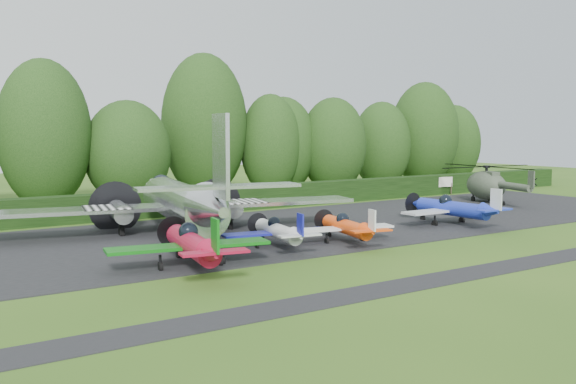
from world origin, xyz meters
TOP-DOWN VIEW (x-y plane):
  - ground at (0.00, 0.00)m, footprint 160.00×160.00m
  - apron at (0.00, 10.00)m, footprint 70.00×18.00m
  - taxiway_verge at (0.00, -6.00)m, footprint 70.00×2.00m
  - hedgerow at (0.00, 21.00)m, footprint 90.00×1.60m
  - transport_plane at (-7.01, 11.12)m, footprint 24.51×18.79m
  - light_plane_red at (-10.72, 2.04)m, footprint 8.02×8.44m
  - light_plane_white at (-4.22, 4.48)m, footprint 6.31×6.63m
  - light_plane_orange at (0.02, 3.51)m, footprint 6.37×6.69m
  - light_plane_blue at (10.87, 5.08)m, footprint 7.61×8.00m
  - helicopter at (24.27, 12.96)m, footprint 10.67×12.49m
  - sign_board at (25.77, 20.23)m, footprint 3.26×0.12m
  - tree_0 at (-3.91, 29.80)m, footprint 7.71×7.71m
  - tree_2 at (-10.85, 30.50)m, footprint 7.74×7.74m
  - tree_3 at (18.12, 28.26)m, footprint 7.08×7.08m
  - tree_4 at (39.28, 30.49)m, footprint 6.73×6.73m
  - tree_5 at (32.31, 28.87)m, footprint 8.10×8.10m
  - tree_8 at (25.52, 28.88)m, footprint 6.67×6.67m
  - tree_9 at (4.65, 31.68)m, footprint 8.50×8.50m
  - tree_10 at (11.00, 29.46)m, footprint 6.19×6.19m
  - tree_12 at (13.27, 30.59)m, footprint 7.07×7.07m

SIDE VIEW (x-z plane):
  - ground at x=0.00m, z-range 0.00..0.00m
  - hedgerow at x=0.00m, z-range -1.00..1.00m
  - taxiway_verge at x=0.00m, z-range 0.00..0.00m
  - apron at x=0.00m, z-range 0.00..0.01m
  - light_plane_white at x=-4.22m, z-range -0.20..2.22m
  - light_plane_orange at x=0.02m, z-range -0.20..2.24m
  - light_plane_blue at x=10.87m, z-range -0.24..2.68m
  - sign_board at x=25.77m, z-range 0.32..2.15m
  - light_plane_red at x=-10.72m, z-range -0.26..2.83m
  - helicopter at x=24.27m, z-range 0.13..3.56m
  - transport_plane at x=-7.01m, z-range -1.74..6.12m
  - tree_0 at x=-3.91m, z-range -0.01..9.38m
  - tree_4 at x=39.28m, z-range -0.01..9.82m
  - tree_8 at x=25.52m, z-range -0.01..9.87m
  - tree_3 at x=18.12m, z-range -0.01..10.13m
  - tree_12 at x=13.27m, z-range -0.01..10.17m
  - tree_10 at x=11.00m, z-range -0.01..10.34m
  - tree_5 at x=32.31m, z-range -0.01..12.34m
  - tree_2 at x=-10.85m, z-range -0.01..12.70m
  - tree_9 at x=4.65m, z-range -0.01..14.24m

